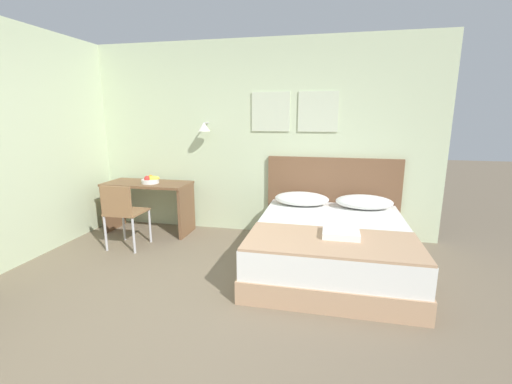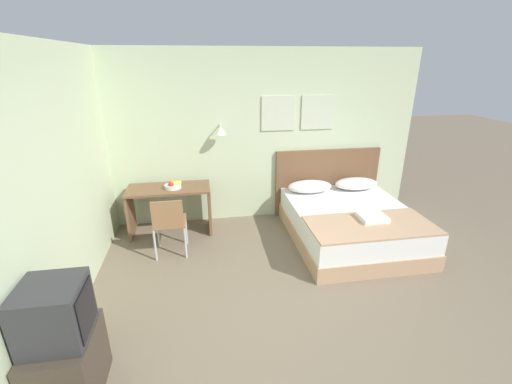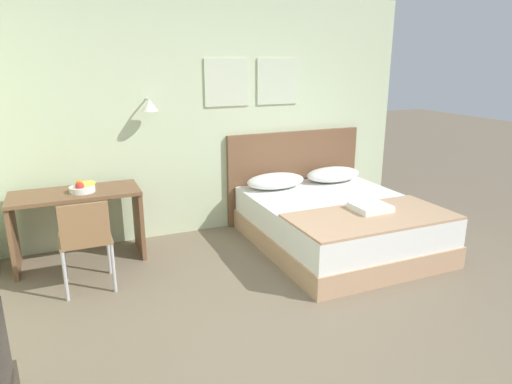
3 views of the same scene
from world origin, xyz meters
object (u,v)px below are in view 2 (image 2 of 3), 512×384
headboard (327,181)px  desk_chair (169,221)px  desk (170,201)px  folded_towel_near_foot (372,217)px  television (54,313)px  pillow_left (310,186)px  tv_stand (68,366)px  fruit_bowl (173,185)px  pillow_right (356,184)px  throw_blanket (371,225)px  bed (350,224)px

headboard → desk_chair: size_ratio=2.12×
headboard → desk: bearing=-172.6°
folded_towel_near_foot → television: television is taller
pillow_left → folded_towel_near_foot: (0.47, -1.16, -0.03)m
tv_stand → fruit_bowl: bearing=75.5°
pillow_right → throw_blanket: bearing=-106.8°
fruit_bowl → television: (-0.68, -2.62, 0.02)m
tv_stand → pillow_right: bearing=37.3°
desk → tv_stand: size_ratio=2.06×
bed → desk: desk is taller
throw_blanket → folded_towel_near_foot: bearing=58.7°
pillow_left → tv_stand: pillow_left is taller
pillow_right → throw_blanket: 1.36m
bed → headboard: (0.00, 1.01, 0.30)m
bed → pillow_left: (-0.39, 0.73, 0.34)m
tv_stand → pillow_left: bearing=44.3°
throw_blanket → folded_towel_near_foot: 0.17m
bed → fruit_bowl: bearing=165.7°
desk_chair → fruit_bowl: (0.04, 0.64, 0.26)m
desk → tv_stand: desk is taller
throw_blanket → folded_towel_near_foot: (0.08, 0.14, 0.04)m
pillow_left → pillow_right: 0.78m
television → pillow_right: bearing=37.3°
pillow_right → desk_chair: bearing=-165.9°
headboard → fruit_bowl: headboard is taller
throw_blanket → fruit_bowl: fruit_bowl is taller
television → throw_blanket: bearing=24.1°
folded_towel_near_foot → pillow_right: bearing=75.1°
desk_chair → desk: bearing=92.8°
headboard → pillow_left: bearing=-144.3°
headboard → desk: (-2.57, -0.33, -0.04)m
bed → television: (-3.17, -1.98, 0.54)m
pillow_left → television: television is taller
headboard → folded_towel_near_foot: size_ratio=5.14×
fruit_bowl → folded_towel_near_foot: bearing=-22.5°
desk → throw_blanket: bearing=-25.8°
bed → pillow_right: pillow_right is taller
desk_chair → fruit_bowl: size_ratio=3.18×
bed → television: bearing=-148.0°
folded_towel_near_foot → television: (-3.25, -1.55, 0.23)m
desk_chair → tv_stand: bearing=-107.9°
folded_towel_near_foot → desk_chair: (-2.62, 0.42, -0.05)m
desk_chair → headboard: bearing=21.8°
bed → fruit_bowl: (-2.49, 0.64, 0.52)m
pillow_right → desk: (-2.96, -0.05, -0.08)m
pillow_left → pillow_right: size_ratio=1.00×
desk → tv_stand: bearing=-102.8°
fruit_bowl → tv_stand: bearing=-104.5°
headboard → pillow_right: 0.48m
headboard → fruit_bowl: 2.53m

